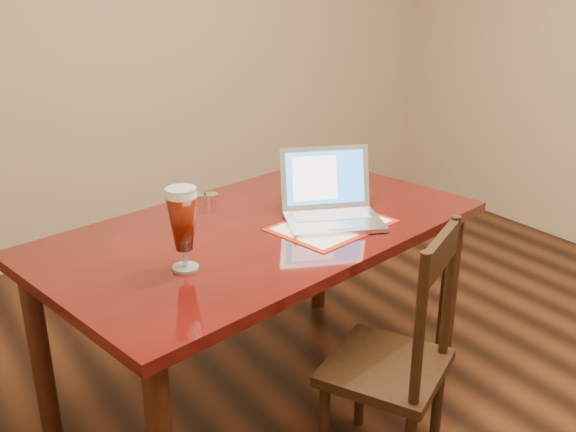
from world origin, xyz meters
TOP-DOWN VIEW (x-y plane):
  - dining_table at (-0.36, 0.60)m, footprint 1.84×1.26m
  - dining_chair at (-0.20, 0.01)m, footprint 0.54×0.53m

SIDE VIEW (x-z plane):
  - dining_chair at x=-0.20m, z-range -0.03..0.92m
  - dining_table at x=-0.36m, z-range 0.17..1.24m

